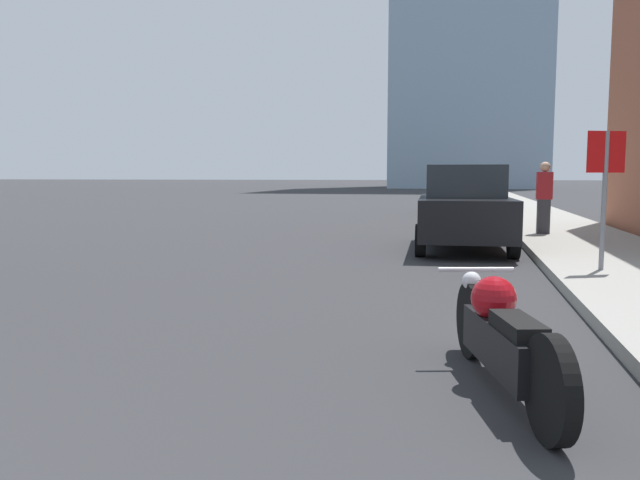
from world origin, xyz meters
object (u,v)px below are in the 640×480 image
object	(u,v)px
motorcycle	(502,336)
stop_sign	(605,176)
parked_car_green	(465,194)
pedestrian	(544,197)
parked_car_black	(464,208)

from	to	relation	value
motorcycle	stop_sign	xyz separation A→B (m)	(1.75, 5.27, 1.14)
motorcycle	parked_car_green	bearing A→B (deg)	76.33
stop_sign	pedestrian	xyz separation A→B (m)	(-0.10, 5.80, -0.51)
motorcycle	parked_car_black	bearing A→B (deg)	77.54
parked_car_black	parked_car_green	xyz separation A→B (m)	(0.14, 12.88, -0.06)
parked_car_green	pedestrian	size ratio (longest dim) A/B	2.68
motorcycle	parked_car_black	xyz separation A→B (m)	(-0.21, 8.65, 0.46)
motorcycle	parked_car_black	distance (m)	8.66
parked_car_black	pedestrian	distance (m)	3.07
parked_car_green	stop_sign	distance (m)	16.37
parked_car_black	parked_car_green	world-z (taller)	parked_car_black
stop_sign	pedestrian	distance (m)	5.83
parked_car_green	pedestrian	distance (m)	10.60
parked_car_black	pedestrian	size ratio (longest dim) A/B	2.48
parked_car_black	stop_sign	bearing A→B (deg)	-62.09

